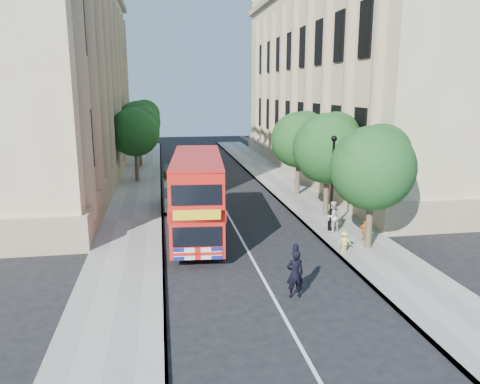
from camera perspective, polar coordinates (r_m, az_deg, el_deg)
name	(u,v)px	position (r m, az deg, el deg)	size (l,w,h in m)	color
ground	(265,282)	(19.34, 3.06, -10.90)	(120.00, 120.00, 0.00)	black
pavement_right	(319,212)	(29.97, 9.62, -2.42)	(3.50, 80.00, 0.12)	gray
pavement_left	(133,220)	(28.40, -12.91, -3.39)	(3.50, 80.00, 0.12)	gray
building_right	(357,74)	(44.99, 14.02, 13.80)	(12.00, 38.00, 18.00)	tan
building_left	(35,72)	(42.48, -23.70, 13.25)	(12.00, 38.00, 18.00)	tan
tree_right_near	(373,163)	(22.84, 15.94, 3.38)	(4.00, 4.00, 6.08)	#473828
tree_right_mid	(329,145)	(28.29, 10.76, 5.71)	(4.20, 4.20, 6.37)	#473828
tree_right_far	(299,137)	(33.96, 7.24, 6.70)	(4.00, 4.00, 6.15)	#473828
tree_left_far	(136,129)	(39.52, -12.62, 7.49)	(4.00, 4.00, 6.30)	#473828
tree_left_back	(139,120)	(47.47, -12.18, 8.61)	(4.20, 4.20, 6.65)	#473828
lamp_post	(332,187)	(25.50, 11.16, 0.56)	(0.32, 0.32, 5.16)	black
double_decker_bus	(198,194)	(24.33, -5.20, -0.23)	(3.19, 9.34, 4.24)	red
box_van	(179,189)	(30.82, -7.47, 0.39)	(2.11, 4.66, 2.61)	black
police_constable	(295,274)	(17.80, 6.72, -9.88)	(0.67, 0.44, 1.84)	black
woman_pedestrian	(332,217)	(25.60, 11.20, -2.96)	(0.82, 0.64, 1.68)	beige
child_a	(365,230)	(24.58, 14.96, -4.52)	(0.64, 0.27, 1.09)	orange
child_b	(344,242)	(22.67, 12.61, -5.94)	(0.65, 0.38, 1.01)	#E9D64F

